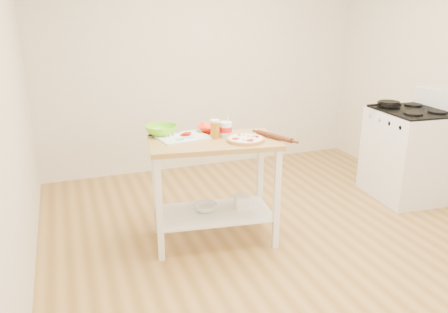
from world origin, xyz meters
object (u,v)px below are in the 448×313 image
orange_bowl (212,128)px  gas_stove (407,154)px  skillet (388,104)px  knife (160,134)px  shelf_bin (242,202)px  pizza (246,139)px  green_bowl (162,130)px  rolling_pin (274,137)px  spatula (184,138)px  shelf_glass_bowl (205,207)px  cutting_board (182,137)px  yogurt_tub (226,129)px  beer_pint (215,129)px  prep_island (214,170)px

orange_bowl → gas_stove: bearing=-1.7°
skillet → knife: bearing=-174.1°
shelf_bin → pizza: bearing=-101.4°
orange_bowl → green_bowl: size_ratio=0.91×
orange_bowl → rolling_pin: 0.57m
spatula → shelf_glass_bowl: 0.65m
gas_stove → orange_bowl: gas_stove is taller
orange_bowl → cutting_board: bearing=-160.5°
pizza → cutting_board: size_ratio=0.69×
orange_bowl → yogurt_tub: (0.06, -0.19, 0.03)m
beer_pint → skillet: bearing=9.6°
skillet → yogurt_tub: yogurt_tub is taller
spatula → green_bowl: size_ratio=0.58×
prep_island → rolling_pin: size_ratio=3.04×
yogurt_tub → knife: bearing=159.8°
gas_stove → beer_pint: size_ratio=7.28×
beer_pint → rolling_pin: bearing=-24.4°
pizza → orange_bowl: 0.41m
green_bowl → rolling_pin: green_bowl is taller
spatula → pizza: bearing=-20.9°
cutting_board → rolling_pin: 0.75m
knife → shelf_bin: (0.64, -0.27, -0.60)m
gas_stove → cutting_board: 2.47m
prep_island → cutting_board: cutting_board is taller
pizza → rolling_pin: 0.24m
shelf_glass_bowl → gas_stove: bearing=3.7°
gas_stove → yogurt_tub: 2.14m
knife → yogurt_tub: 0.55m
yogurt_tub → cutting_board: bearing=166.0°
beer_pint → shelf_bin: bearing=-16.8°
pizza → beer_pint: size_ratio=2.01×
knife → prep_island: bearing=-35.1°
gas_stove → rolling_pin: (-1.74, -0.34, 0.45)m
cutting_board → beer_pint: (0.25, -0.10, 0.07)m
cutting_board → beer_pint: bearing=-31.4°
spatula → shelf_bin: (0.48, -0.09, -0.60)m
yogurt_tub → shelf_bin: 0.66m
knife → skillet: bearing=2.1°
rolling_pin → knife: bearing=154.6°
pizza → shelf_bin: size_ratio=2.52×
gas_stove → skillet: 0.56m
pizza → rolling_pin: pizza is taller
prep_island → pizza: (0.23, -0.12, 0.27)m
orange_bowl → shelf_bin: 0.69m
pizza → knife: (-0.61, 0.38, 0.00)m
shelf_bin → skillet: bearing=12.8°
pizza → orange_bowl: size_ratio=1.28×
gas_stove → cutting_board: bearing=-174.2°
rolling_pin → shelf_glass_bowl: size_ratio=1.79×
cutting_board → green_bowl: bearing=127.4°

